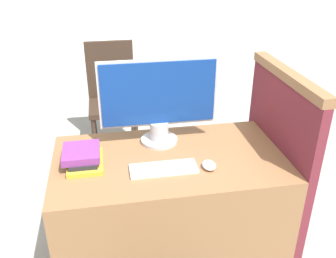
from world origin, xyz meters
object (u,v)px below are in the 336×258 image
at_px(keyboard, 164,169).
at_px(mouse, 209,165).
at_px(book_stack, 83,157).
at_px(monitor, 159,101).
at_px(far_chair, 112,92).

distance_m(keyboard, mouse, 0.24).
bearing_deg(book_stack, monitor, 21.85).
height_order(monitor, keyboard, monitor).
height_order(mouse, book_stack, book_stack).
distance_m(mouse, book_stack, 0.66).
xyz_separation_m(keyboard, book_stack, (-0.40, 0.13, 0.03)).
bearing_deg(far_chair, keyboard, -74.94).
relative_size(mouse, book_stack, 0.37).
bearing_deg(book_stack, keyboard, -18.32).
distance_m(monitor, far_chair, 1.51).
bearing_deg(keyboard, mouse, -5.78).
distance_m(keyboard, book_stack, 0.43).
xyz_separation_m(mouse, far_chair, (-0.44, 1.75, -0.24)).
relative_size(book_stack, far_chair, 0.25).
height_order(keyboard, far_chair, far_chair).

